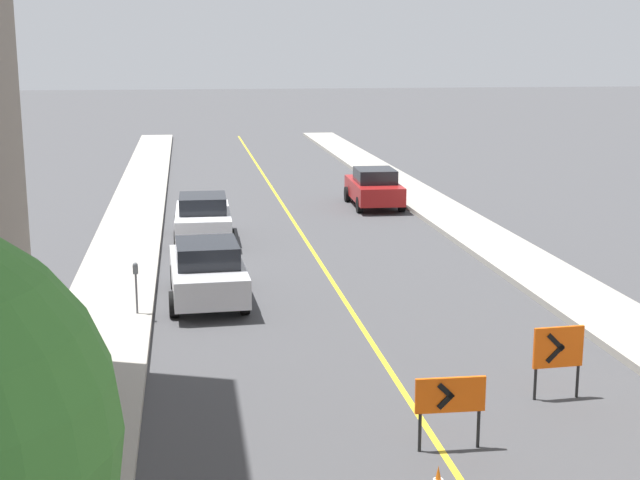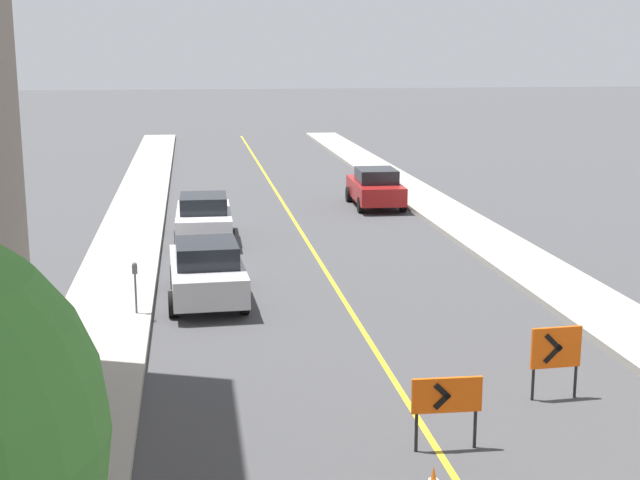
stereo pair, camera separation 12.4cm
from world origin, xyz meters
TOP-DOWN VIEW (x-y plane):
  - lane_stripe at (0.00, 35.00)m, footprint 0.12×70.00m
  - sidewalk_left at (-5.96, 35.00)m, footprint 2.23×70.00m
  - sidewalk_right at (5.96, 35.00)m, footprint 2.23×70.00m
  - arrow_barricade_primary at (0.13, 16.43)m, footprint 1.15×0.10m
  - arrow_barricade_secondary at (2.71, 18.21)m, footprint 0.97×0.12m
  - parked_car_curb_near at (-3.48, 25.76)m, footprint 1.95×4.36m
  - parked_car_curb_mid at (-3.43, 33.16)m, footprint 1.94×4.33m
  - parked_car_curb_far at (3.66, 38.86)m, footprint 1.95×4.35m
  - parking_meter_near_curb at (-5.20, 24.31)m, footprint 0.12×0.11m

SIDE VIEW (x-z plane):
  - lane_stripe at x=0.00m, z-range 0.00..0.01m
  - sidewalk_left at x=-5.96m, z-range 0.00..0.18m
  - sidewalk_right at x=5.96m, z-range 0.00..0.18m
  - parked_car_curb_near at x=-3.48m, z-range 0.00..1.59m
  - parked_car_curb_mid at x=-3.43m, z-range 0.00..1.59m
  - parked_car_curb_far at x=3.66m, z-range 0.00..1.59m
  - arrow_barricade_primary at x=0.13m, z-range 0.27..1.50m
  - arrow_barricade_secondary at x=2.71m, z-range 0.25..1.64m
  - parking_meter_near_curb at x=-5.20m, z-range 0.44..1.69m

